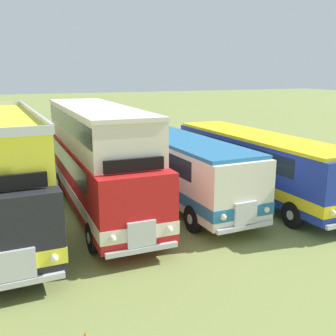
# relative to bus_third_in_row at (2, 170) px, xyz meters

# --- Properties ---
(ground_plane) EXTENTS (200.00, 200.00, 0.00)m
(ground_plane) POSITION_rel_bus_third_in_row_xyz_m (1.86, 0.26, -2.36)
(ground_plane) COLOR olive
(bus_third_in_row) EXTENTS (2.86, 10.92, 4.52)m
(bus_third_in_row) POSITION_rel_bus_third_in_row_xyz_m (0.00, 0.00, 0.00)
(bus_third_in_row) COLOR black
(bus_third_in_row) RESTS_ON ground
(bus_fourth_in_row) EXTENTS (2.63, 10.88, 4.49)m
(bus_fourth_in_row) POSITION_rel_bus_third_in_row_xyz_m (3.72, 0.69, 0.11)
(bus_fourth_in_row) COLOR red
(bus_fourth_in_row) RESTS_ON ground
(bus_fifth_in_row) EXTENTS (2.89, 10.16, 2.99)m
(bus_fifth_in_row) POSITION_rel_bus_third_in_row_xyz_m (7.43, 0.55, -0.61)
(bus_fifth_in_row) COLOR silver
(bus_fifth_in_row) RESTS_ON ground
(bus_sixth_in_row) EXTENTS (2.88, 11.41, 2.99)m
(bus_sixth_in_row) POSITION_rel_bus_third_in_row_xyz_m (11.15, 0.08, -0.60)
(bus_sixth_in_row) COLOR #1E339E
(bus_sixth_in_row) RESTS_ON ground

